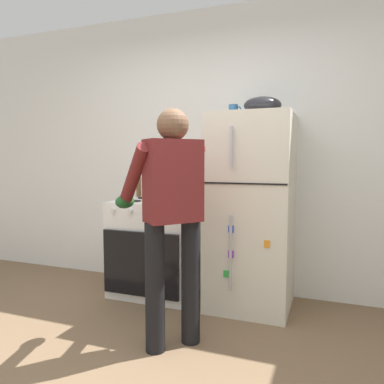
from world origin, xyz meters
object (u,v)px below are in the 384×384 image
(stove_range, at_px, (157,247))
(mixing_bowl, at_px, (262,105))
(coffee_mug, at_px, (234,110))
(pepper_mill, at_px, (139,187))
(person_cook, at_px, (171,206))
(refrigerator, at_px, (251,212))
(red_pot, at_px, (170,195))

(stove_range, height_order, mixing_bowl, mixing_bowl)
(coffee_mug, xyz_separation_m, pepper_mill, (-1.02, 0.15, -0.70))
(person_cook, xyz_separation_m, mixing_bowl, (0.45, 0.87, 0.76))
(stove_range, distance_m, person_cook, 1.13)
(refrigerator, relative_size, coffee_mug, 14.70)
(stove_range, bearing_deg, person_cook, -58.28)
(refrigerator, xyz_separation_m, coffee_mug, (-0.18, 0.05, 0.87))
(stove_range, bearing_deg, mixing_bowl, 0.61)
(person_cook, xyz_separation_m, pepper_mill, (-0.83, 1.07, 0.03))
(red_pot, bearing_deg, stove_range, 166.08)
(pepper_mill, relative_size, mixing_bowl, 0.64)
(refrigerator, height_order, pepper_mill, refrigerator)
(person_cook, bearing_deg, pepper_mill, 127.87)
(coffee_mug, distance_m, mixing_bowl, 0.26)
(red_pot, xyz_separation_m, coffee_mug, (0.56, 0.10, 0.75))
(refrigerator, height_order, stove_range, refrigerator)
(red_pot, bearing_deg, pepper_mill, 151.48)
(red_pot, relative_size, pepper_mill, 1.78)
(refrigerator, distance_m, person_cook, 0.95)
(coffee_mug, bearing_deg, refrigerator, -15.84)
(coffee_mug, height_order, pepper_mill, coffee_mug)
(refrigerator, relative_size, person_cook, 1.03)
(refrigerator, xyz_separation_m, red_pot, (-0.74, -0.05, 0.12))
(person_cook, bearing_deg, stove_range, 121.72)
(refrigerator, height_order, mixing_bowl, mixing_bowl)
(red_pot, bearing_deg, mixing_bowl, 3.50)
(refrigerator, xyz_separation_m, pepper_mill, (-1.20, 0.20, 0.17))
(mixing_bowl, bearing_deg, red_pot, -176.50)
(red_pot, relative_size, coffee_mug, 3.15)
(pepper_mill, bearing_deg, mixing_bowl, -8.89)
(stove_range, xyz_separation_m, person_cook, (0.53, -0.86, 0.52))
(person_cook, relative_size, red_pot, 4.53)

